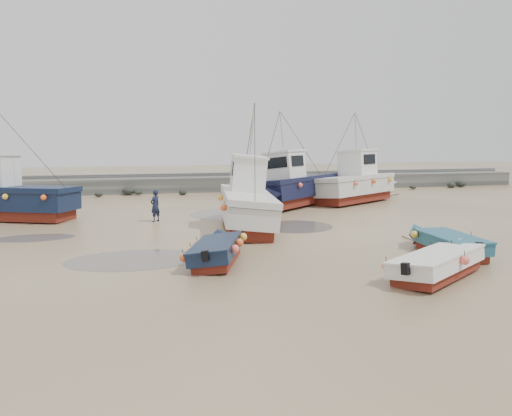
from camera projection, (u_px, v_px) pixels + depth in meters
The scene contains 14 objects.
ground at pixel (246, 249), 20.50m from camera, with size 120.00×120.00×0.00m, color tan.
seawall at pixel (192, 184), 41.61m from camera, with size 60.00×4.92×1.50m.
puddle_a at pixel (134, 260), 18.66m from camera, with size 5.08×5.08×0.01m, color #5B524A.
puddle_b at pixel (295, 226), 25.53m from camera, with size 3.84×3.84×0.01m, color #5B524A.
puddle_c at pixel (34, 238), 22.63m from camera, with size 3.55×3.55×0.01m, color #5B524A.
puddle_d at pixel (232, 214), 29.64m from camera, with size 5.13×5.13×0.01m, color #5B524A.
dinghy_1 at pixel (220, 247), 18.30m from camera, with size 2.84×5.46×1.43m.
dinghy_2 at pixel (445, 240), 19.47m from camera, with size 1.99×5.50×1.43m.
dinghy_3 at pixel (443, 260), 16.42m from camera, with size 5.82×4.22×1.43m.
cabin_boat_0 at pixel (1, 196), 27.51m from camera, with size 9.85×5.42×6.22m.
cabin_boat_1 at pixel (244, 202), 24.94m from camera, with size 3.46×10.04×6.22m.
cabin_boat_2 at pixel (292, 187), 32.72m from camera, with size 9.24×8.26×6.22m.
cabin_boat_3 at pixel (357, 183), 35.04m from camera, with size 9.25×6.68×6.22m.
person at pixel (156, 222), 27.02m from camera, with size 0.63×0.41×1.73m, color #141A32.
Camera 1 is at (-4.14, -19.62, 4.58)m, focal length 35.00 mm.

